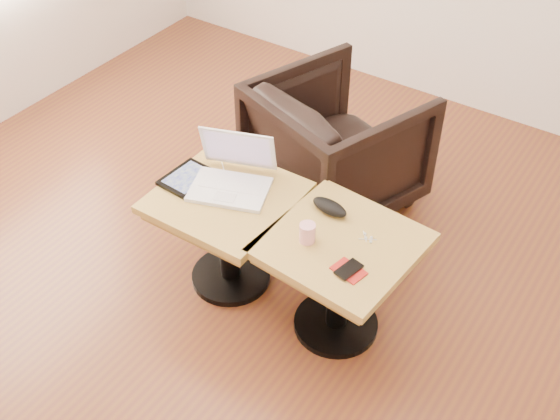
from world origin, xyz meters
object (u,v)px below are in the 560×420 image
Objects in this scene: side_table_left at (227,217)px; armchair at (337,145)px; laptop at (232,176)px; side_table_right at (340,264)px; striped_cup at (307,233)px.

side_table_left is 0.84m from armchair.
armchair is at bearing 61.66° from laptop.
laptop is 0.80m from armchair.
striped_cup is at bearing -143.54° from side_table_right.
side_table_right is (0.59, 0.03, 0.00)m from side_table_left.
laptop reaches higher than side_table_right.
side_table_left is at bearing 173.85° from striped_cup.
striped_cup is (-0.12, -0.08, 0.18)m from side_table_right.
side_table_right is 7.36× the size of striped_cup.
armchair reaches higher than side_table_right.
laptop reaches higher than side_table_left.
armchair is at bearing 125.82° from side_table_right.
side_table_left and side_table_right have the same top height.
armchair reaches higher than striped_cup.
side_table_left is 1.40× the size of laptop.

